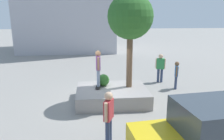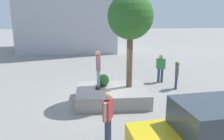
{
  "view_description": "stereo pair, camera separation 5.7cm",
  "coord_description": "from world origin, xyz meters",
  "px_view_note": "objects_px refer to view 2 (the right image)",
  "views": [
    {
      "loc": [
        0.51,
        9.86,
        3.98
      ],
      "look_at": [
        -0.44,
        0.17,
        1.55
      ],
      "focal_mm": 34.96,
      "sensor_mm": 36.0,
      "label": 1
    },
    {
      "loc": [
        0.45,
        9.87,
        3.98
      ],
      "look_at": [
        -0.44,
        0.17,
        1.55
      ],
      "focal_mm": 34.96,
      "sensor_mm": 36.0,
      "label": 2
    }
  ],
  "objects_px": {
    "skateboarder": "(98,66)",
    "planter_ledge": "(112,95)",
    "passerby_with_bag": "(108,114)",
    "skateboard": "(99,86)",
    "pedestrian_crossing": "(161,66)",
    "plaza_tree": "(130,17)",
    "taxi_cab": "(215,138)",
    "bystander_watching": "(177,73)"
  },
  "relations": [
    {
      "from": "plaza_tree",
      "to": "skateboard",
      "type": "bearing_deg",
      "value": -1.08
    },
    {
      "from": "planter_ledge",
      "to": "plaza_tree",
      "type": "height_order",
      "value": "plaza_tree"
    },
    {
      "from": "skateboard",
      "to": "skateboarder",
      "type": "bearing_deg",
      "value": 153.43
    },
    {
      "from": "skateboarder",
      "to": "taxi_cab",
      "type": "xyz_separation_m",
      "value": [
        -2.78,
        5.28,
        -0.73
      ]
    },
    {
      "from": "taxi_cab",
      "to": "skateboarder",
      "type": "bearing_deg",
      "value": -62.23
    },
    {
      "from": "planter_ledge",
      "to": "skateboarder",
      "type": "height_order",
      "value": "skateboarder"
    },
    {
      "from": "taxi_cab",
      "to": "pedestrian_crossing",
      "type": "relative_size",
      "value": 2.46
    },
    {
      "from": "pedestrian_crossing",
      "to": "plaza_tree",
      "type": "bearing_deg",
      "value": 47.73
    },
    {
      "from": "planter_ledge",
      "to": "skateboard",
      "type": "relative_size",
      "value": 4.0
    },
    {
      "from": "skateboarder",
      "to": "bystander_watching",
      "type": "xyz_separation_m",
      "value": [
        -4.35,
        -1.27,
        -0.81
      ]
    },
    {
      "from": "plaza_tree",
      "to": "pedestrian_crossing",
      "type": "distance_m",
      "value": 4.58
    },
    {
      "from": "skateboard",
      "to": "passerby_with_bag",
      "type": "xyz_separation_m",
      "value": [
        -0.18,
        3.68,
        0.29
      ]
    },
    {
      "from": "skateboarder",
      "to": "planter_ledge",
      "type": "bearing_deg",
      "value": 157.99
    },
    {
      "from": "passerby_with_bag",
      "to": "pedestrian_crossing",
      "type": "bearing_deg",
      "value": -120.38
    },
    {
      "from": "plaza_tree",
      "to": "bystander_watching",
      "type": "bearing_deg",
      "value": -155.64
    },
    {
      "from": "passerby_with_bag",
      "to": "pedestrian_crossing",
      "type": "height_order",
      "value": "pedestrian_crossing"
    },
    {
      "from": "skateboard",
      "to": "passerby_with_bag",
      "type": "bearing_deg",
      "value": 92.78
    },
    {
      "from": "skateboard",
      "to": "pedestrian_crossing",
      "type": "relative_size",
      "value": 0.47
    },
    {
      "from": "taxi_cab",
      "to": "pedestrian_crossing",
      "type": "bearing_deg",
      "value": -97.79
    },
    {
      "from": "plaza_tree",
      "to": "skateboard",
      "type": "relative_size",
      "value": 5.27
    },
    {
      "from": "pedestrian_crossing",
      "to": "skateboard",
      "type": "bearing_deg",
      "value": 33.95
    },
    {
      "from": "plaza_tree",
      "to": "bystander_watching",
      "type": "relative_size",
      "value": 2.8
    },
    {
      "from": "planter_ledge",
      "to": "pedestrian_crossing",
      "type": "relative_size",
      "value": 1.88
    },
    {
      "from": "planter_ledge",
      "to": "skateboarder",
      "type": "relative_size",
      "value": 1.94
    },
    {
      "from": "plaza_tree",
      "to": "pedestrian_crossing",
      "type": "height_order",
      "value": "plaza_tree"
    },
    {
      "from": "planter_ledge",
      "to": "passerby_with_bag",
      "type": "height_order",
      "value": "passerby_with_bag"
    },
    {
      "from": "planter_ledge",
      "to": "plaza_tree",
      "type": "relative_size",
      "value": 0.76
    },
    {
      "from": "skateboarder",
      "to": "pedestrian_crossing",
      "type": "bearing_deg",
      "value": -146.05
    },
    {
      "from": "planter_ledge",
      "to": "skateboard",
      "type": "height_order",
      "value": "skateboard"
    },
    {
      "from": "plaza_tree",
      "to": "skateboarder",
      "type": "distance_m",
      "value": 2.65
    },
    {
      "from": "plaza_tree",
      "to": "pedestrian_crossing",
      "type": "xyz_separation_m",
      "value": [
        -2.39,
        -2.63,
        -2.9
      ]
    },
    {
      "from": "skateboard",
      "to": "pedestrian_crossing",
      "type": "distance_m",
      "value": 4.66
    },
    {
      "from": "skateboard",
      "to": "taxi_cab",
      "type": "distance_m",
      "value": 5.98
    },
    {
      "from": "planter_ledge",
      "to": "passerby_with_bag",
      "type": "xyz_separation_m",
      "value": [
        0.45,
        3.43,
        0.67
      ]
    },
    {
      "from": "planter_ledge",
      "to": "skateboarder",
      "type": "bearing_deg",
      "value": -22.01
    },
    {
      "from": "taxi_cab",
      "to": "plaza_tree",
      "type": "bearing_deg",
      "value": -76.01
    },
    {
      "from": "planter_ledge",
      "to": "taxi_cab",
      "type": "distance_m",
      "value": 5.51
    },
    {
      "from": "plaza_tree",
      "to": "skateboarder",
      "type": "height_order",
      "value": "plaza_tree"
    },
    {
      "from": "plaza_tree",
      "to": "taxi_cab",
      "type": "relative_size",
      "value": 1.01
    },
    {
      "from": "skateboard",
      "to": "taxi_cab",
      "type": "bearing_deg",
      "value": 117.77
    },
    {
      "from": "bystander_watching",
      "to": "skateboard",
      "type": "bearing_deg",
      "value": 16.34
    },
    {
      "from": "skateboard",
      "to": "passerby_with_bag",
      "type": "relative_size",
      "value": 0.48
    }
  ]
}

